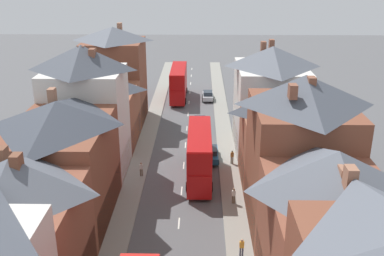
% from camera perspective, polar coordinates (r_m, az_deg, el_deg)
% --- Properties ---
extents(pavement_left, '(2.20, 104.00, 0.14)m').
position_cam_1_polar(pavement_left, '(53.79, -6.42, -3.72)').
color(pavement_left, gray).
rests_on(pavement_left, ground).
extents(pavement_right, '(2.20, 104.00, 0.14)m').
position_cam_1_polar(pavement_right, '(53.44, 4.51, -3.82)').
color(pavement_right, gray).
rests_on(pavement_right, ground).
extents(centre_line_dashes, '(0.14, 97.80, 0.01)m').
position_cam_1_polar(centre_line_dashes, '(51.59, -1.05, -4.77)').
color(centre_line_dashes, silver).
rests_on(centre_line_dashes, ground).
extents(terrace_row_left, '(8.00, 66.65, 14.12)m').
position_cam_1_polar(terrace_row_left, '(38.60, -17.24, -5.41)').
color(terrace_row_left, '#B2704C').
rests_on(terrace_row_left, ground).
extents(terrace_row_right, '(8.00, 58.66, 13.64)m').
position_cam_1_polar(terrace_row_right, '(32.70, 15.97, -9.53)').
color(terrace_row_right, brown).
rests_on(terrace_row_right, ground).
extents(double_decker_bus_lead, '(2.74, 10.80, 5.30)m').
position_cam_1_polar(double_decker_bus_lead, '(47.61, 0.95, -3.32)').
color(double_decker_bus_lead, '#B70F0F').
rests_on(double_decker_bus_lead, ground).
extents(double_decker_bus_mid_street, '(2.74, 10.80, 5.30)m').
position_cam_1_polar(double_decker_bus_mid_street, '(75.31, -1.73, 5.80)').
color(double_decker_bus_mid_street, '#B70F0F').
rests_on(double_decker_bus_mid_street, ground).
extents(car_near_blue, '(1.90, 3.88, 1.57)m').
position_cam_1_polar(car_near_blue, '(75.08, 2.02, 4.15)').
color(car_near_blue, '#B7BABF').
rests_on(car_near_blue, ground).
extents(car_parked_left_a, '(1.90, 4.35, 1.59)m').
position_cam_1_polar(car_parked_left_a, '(62.43, 1.00, 0.68)').
color(car_parked_left_a, '#236093').
rests_on(car_parked_left_a, ground).
extents(car_parked_right_a, '(1.90, 4.37, 1.64)m').
position_cam_1_polar(car_parked_right_a, '(52.64, 2.38, -3.26)').
color(car_parked_right_a, '#236093').
rests_on(car_parked_right_a, ground).
extents(pedestrian_mid_left, '(0.36, 0.22, 1.61)m').
position_cam_1_polar(pedestrian_mid_left, '(36.61, 6.33, -14.77)').
color(pedestrian_mid_left, '#3D4256').
rests_on(pedestrian_mid_left, pavement_right).
extents(pedestrian_mid_right, '(0.36, 0.22, 1.61)m').
position_cam_1_polar(pedestrian_mid_right, '(43.54, 5.31, -8.48)').
color(pedestrian_mid_right, brown).
rests_on(pedestrian_mid_right, pavement_right).
extents(pedestrian_far_left, '(0.36, 0.22, 1.61)m').
position_cam_1_polar(pedestrian_far_left, '(48.80, -6.47, -5.13)').
color(pedestrian_far_left, brown).
rests_on(pedestrian_far_left, pavement_left).
extents(pedestrian_far_right, '(0.36, 0.22, 1.61)m').
position_cam_1_polar(pedestrian_far_right, '(51.56, 5.12, -3.61)').
color(pedestrian_far_right, brown).
rests_on(pedestrian_far_right, pavement_right).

